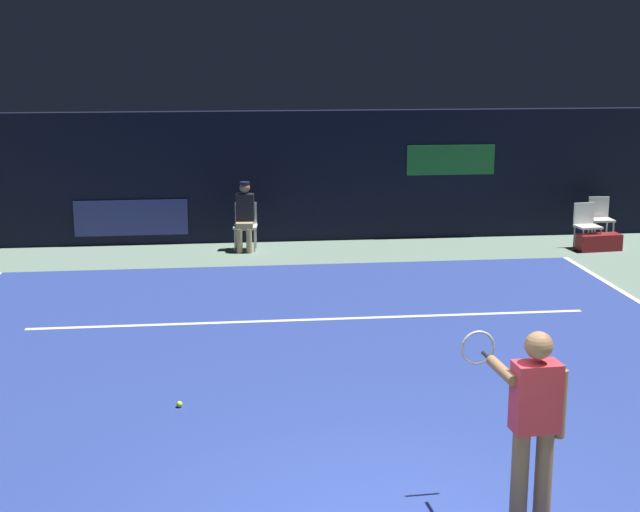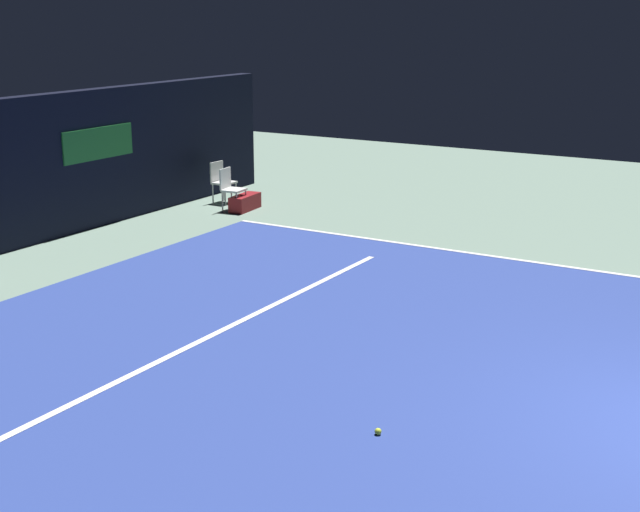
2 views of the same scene
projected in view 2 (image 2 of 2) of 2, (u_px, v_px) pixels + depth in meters
ground_plane at (354, 354)px, 10.95m from camera, size 32.78×32.78×0.00m
court_surface at (354, 353)px, 10.95m from camera, size 10.28×10.59×0.01m
line_sideline_left at (499, 257)px, 15.16m from camera, size 0.10×10.59×0.01m
line_service at (230, 326)px, 11.86m from camera, size 8.02×0.10×0.01m
courtside_chair_near at (221, 179)px, 19.41m from camera, size 0.45×0.43×0.88m
courtside_chair_far at (231, 187)px, 18.62m from camera, size 0.48×0.46×0.88m
tennis_ball at (378, 431)px, 8.84m from camera, size 0.07×0.07×0.07m
equipment_bag at (245, 203)px, 18.75m from camera, size 0.87×0.40×0.32m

